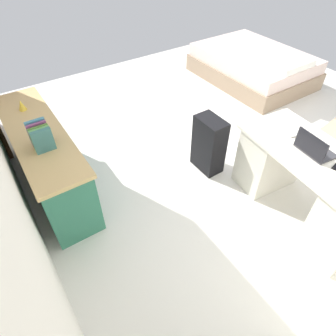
{
  "coord_description": "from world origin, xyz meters",
  "views": [
    {
      "loc": [
        -2.11,
        2.42,
        2.4
      ],
      "look_at": [
        -0.49,
        1.34,
        0.6
      ],
      "focal_mm": 31.56,
      "sensor_mm": 36.0,
      "label": 1
    }
  ],
  "objects_px": {
    "laptop": "(314,148)",
    "figurine_small": "(22,105)",
    "bed": "(253,66)",
    "desk": "(306,184)",
    "credenza": "(46,159)",
    "computer_mouse": "(294,134)",
    "suitcase_black": "(209,145)"
  },
  "relations": [
    {
      "from": "laptop",
      "to": "figurine_small",
      "type": "xyz_separation_m",
      "value": [
        2.13,
        1.94,
        0.02
      ]
    },
    {
      "from": "bed",
      "to": "desk",
      "type": "bearing_deg",
      "value": 143.34
    },
    {
      "from": "credenza",
      "to": "bed",
      "type": "distance_m",
      "value": 3.76
    },
    {
      "from": "bed",
      "to": "credenza",
      "type": "bearing_deg",
      "value": 99.41
    },
    {
      "from": "bed",
      "to": "computer_mouse",
      "type": "distance_m",
      "value": 2.71
    },
    {
      "from": "figurine_small",
      "to": "laptop",
      "type": "bearing_deg",
      "value": -137.69
    },
    {
      "from": "laptop",
      "to": "computer_mouse",
      "type": "bearing_deg",
      "value": -15.16
    },
    {
      "from": "credenza",
      "to": "suitcase_black",
      "type": "bearing_deg",
      "value": -114.33
    },
    {
      "from": "credenza",
      "to": "computer_mouse",
      "type": "relative_size",
      "value": 18.0
    },
    {
      "from": "desk",
      "to": "bed",
      "type": "bearing_deg",
      "value": -36.66
    },
    {
      "from": "suitcase_black",
      "to": "laptop",
      "type": "bearing_deg",
      "value": -161.09
    },
    {
      "from": "computer_mouse",
      "to": "credenza",
      "type": "bearing_deg",
      "value": 60.59
    },
    {
      "from": "figurine_small",
      "to": "credenza",
      "type": "bearing_deg",
      "value": -179.8
    },
    {
      "from": "computer_mouse",
      "to": "suitcase_black",
      "type": "bearing_deg",
      "value": 35.67
    },
    {
      "from": "credenza",
      "to": "figurine_small",
      "type": "distance_m",
      "value": 0.61
    },
    {
      "from": "desk",
      "to": "credenza",
      "type": "height_order",
      "value": "credenza"
    },
    {
      "from": "computer_mouse",
      "to": "figurine_small",
      "type": "xyz_separation_m",
      "value": [
        1.88,
        2.01,
        0.05
      ]
    },
    {
      "from": "suitcase_black",
      "to": "figurine_small",
      "type": "height_order",
      "value": "figurine_small"
    },
    {
      "from": "desk",
      "to": "credenza",
      "type": "bearing_deg",
      "value": 47.98
    },
    {
      "from": "credenza",
      "to": "laptop",
      "type": "distance_m",
      "value": 2.6
    },
    {
      "from": "computer_mouse",
      "to": "figurine_small",
      "type": "bearing_deg",
      "value": 53.08
    },
    {
      "from": "suitcase_black",
      "to": "figurine_small",
      "type": "xyz_separation_m",
      "value": [
        1.17,
        1.61,
        0.46
      ]
    },
    {
      "from": "desk",
      "to": "suitcase_black",
      "type": "height_order",
      "value": "desk"
    },
    {
      "from": "desk",
      "to": "laptop",
      "type": "relative_size",
      "value": 4.53
    },
    {
      "from": "credenza",
      "to": "bed",
      "type": "height_order",
      "value": "credenza"
    },
    {
      "from": "computer_mouse",
      "to": "figurine_small",
      "type": "distance_m",
      "value": 2.75
    },
    {
      "from": "desk",
      "to": "bed",
      "type": "xyz_separation_m",
      "value": [
        2.37,
        -1.76,
        -0.14
      ]
    },
    {
      "from": "desk",
      "to": "credenza",
      "type": "relative_size",
      "value": 0.83
    },
    {
      "from": "desk",
      "to": "figurine_small",
      "type": "height_order",
      "value": "figurine_small"
    },
    {
      "from": "credenza",
      "to": "suitcase_black",
      "type": "distance_m",
      "value": 1.76
    },
    {
      "from": "laptop",
      "to": "desk",
      "type": "bearing_deg",
      "value": -173.1
    },
    {
      "from": "bed",
      "to": "suitcase_black",
      "type": "height_order",
      "value": "suitcase_black"
    }
  ]
}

